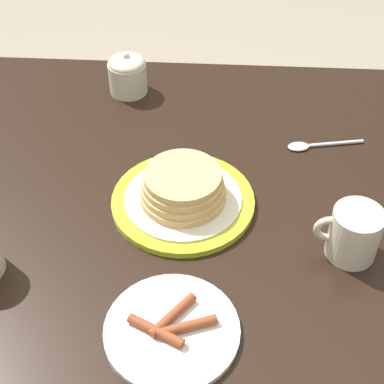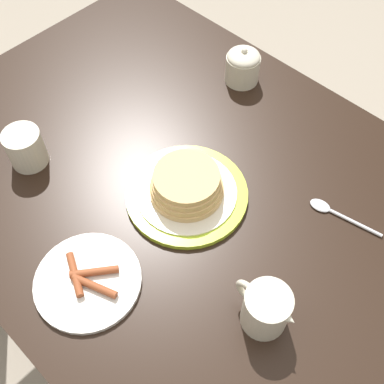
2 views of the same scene
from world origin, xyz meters
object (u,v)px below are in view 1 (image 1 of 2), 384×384
(spoon, at_px, (312,145))
(pancake_plate, at_px, (183,193))
(creamer_pitcher, at_px, (355,233))
(sugar_bowl, at_px, (128,74))
(side_plate_bacon, at_px, (172,330))

(spoon, bearing_deg, pancake_plate, 35.77)
(creamer_pitcher, xyz_separation_m, spoon, (0.04, -0.27, -0.04))
(creamer_pitcher, relative_size, spoon, 0.80)
(creamer_pitcher, height_order, sugar_bowl, creamer_pitcher)
(pancake_plate, bearing_deg, sugar_bowl, -67.22)
(creamer_pitcher, bearing_deg, side_plate_bacon, 31.23)
(sugar_bowl, xyz_separation_m, spoon, (-0.38, 0.17, -0.04))
(pancake_plate, xyz_separation_m, creamer_pitcher, (-0.28, 0.09, 0.02))
(side_plate_bacon, xyz_separation_m, creamer_pitcher, (-0.27, -0.17, 0.04))
(creamer_pitcher, height_order, spoon, creamer_pitcher)
(pancake_plate, height_order, sugar_bowl, sugar_bowl)
(side_plate_bacon, height_order, sugar_bowl, sugar_bowl)
(side_plate_bacon, distance_m, spoon, 0.49)
(creamer_pitcher, bearing_deg, pancake_plate, -18.94)
(creamer_pitcher, xyz_separation_m, sugar_bowl, (0.42, -0.43, -0.00))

